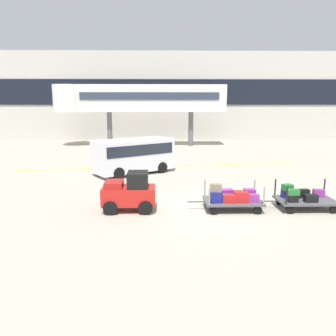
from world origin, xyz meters
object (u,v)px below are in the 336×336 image
baggage_tug (130,192)px  shuttle_van (134,154)px  baggage_cart_middle (303,198)px  baggage_cart_lead (232,197)px

baggage_tug → shuttle_van: bearing=93.4°
shuttle_van → baggage_cart_middle: bearing=-43.4°
baggage_cart_lead → baggage_tug: bearing=-179.8°
baggage_tug → shuttle_van: (-0.42, 7.15, 0.48)m
baggage_cart_middle → shuttle_van: (-7.48, 7.07, 0.77)m
baggage_cart_lead → shuttle_van: 8.48m
baggage_tug → baggage_cart_middle: bearing=0.6°
shuttle_van → baggage_tug: bearing=-86.6°
baggage_tug → baggage_cart_middle: baggage_tug is taller
baggage_tug → baggage_cart_lead: baggage_tug is taller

